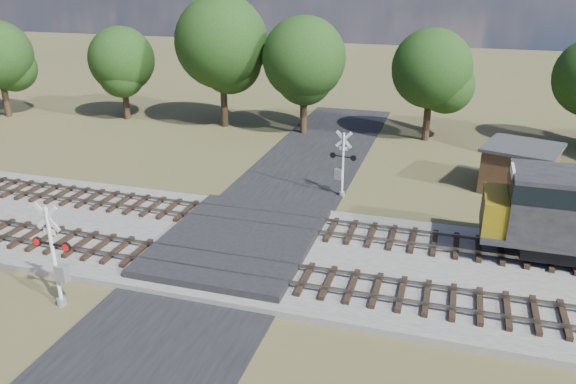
% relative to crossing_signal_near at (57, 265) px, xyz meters
% --- Properties ---
extents(ground, '(160.00, 160.00, 0.00)m').
position_rel_crossing_signal_near_xyz_m(ground, '(4.84, 6.14, -1.82)').
color(ground, '#4C4B28').
rests_on(ground, ground).
extents(ballast_bed, '(140.00, 10.00, 0.30)m').
position_rel_crossing_signal_near_xyz_m(ballast_bed, '(14.84, 6.64, -1.67)').
color(ballast_bed, gray).
rests_on(ballast_bed, ground).
extents(road, '(7.00, 60.00, 0.08)m').
position_rel_crossing_signal_near_xyz_m(road, '(4.84, 6.14, -1.78)').
color(road, black).
rests_on(road, ground).
extents(crossing_panel, '(7.00, 9.00, 0.62)m').
position_rel_crossing_signal_near_xyz_m(crossing_panel, '(4.84, 6.64, -1.51)').
color(crossing_panel, '#262628').
rests_on(crossing_panel, ground).
extents(track_near, '(140.00, 2.60, 0.33)m').
position_rel_crossing_signal_near_xyz_m(track_near, '(7.96, 4.14, -1.41)').
color(track_near, black).
rests_on(track_near, ballast_bed).
extents(track_far, '(140.00, 2.60, 0.33)m').
position_rel_crossing_signal_near_xyz_m(track_far, '(7.96, 9.14, -1.41)').
color(track_far, black).
rests_on(track_far, ballast_bed).
extents(crossing_signal_near, '(1.77, 0.38, 4.38)m').
position_rel_crossing_signal_near_xyz_m(crossing_signal_near, '(0.00, 0.00, 0.00)').
color(crossing_signal_near, silver).
rests_on(crossing_signal_near, ground).
extents(crossing_signal_far, '(1.60, 0.39, 3.99)m').
position_rel_crossing_signal_near_xyz_m(crossing_signal_far, '(8.15, 14.56, -0.16)').
color(crossing_signal_far, silver).
rests_on(crossing_signal_far, ground).
extents(equipment_shed, '(5.14, 5.14, 2.80)m').
position_rel_crossing_signal_near_xyz_m(equipment_shed, '(18.17, 18.62, -0.40)').
color(equipment_shed, '#462E1E').
rests_on(equipment_shed, ground).
extents(treeline, '(79.38, 11.52, 10.99)m').
position_rel_crossing_signal_near_xyz_m(treeline, '(16.32, 26.21, 4.51)').
color(treeline, black).
rests_on(treeline, ground).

